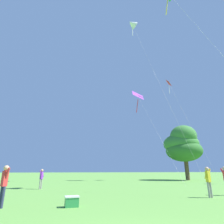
{
  "coord_description": "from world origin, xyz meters",
  "views": [
    {
      "loc": [
        -1.64,
        -2.8,
        1.46
      ],
      "look_at": [
        6.56,
        19.92,
        9.02
      ],
      "focal_mm": 30.27,
      "sensor_mm": 36.0,
      "label": 1
    }
  ],
  "objects_px": {
    "person_near_tree": "(4,182)",
    "person_in_red_shirt": "(208,179)",
    "kite_red_high": "(170,87)",
    "tree_left_oak": "(183,145)",
    "picnic_cooler": "(72,201)",
    "kite_white_distant": "(132,24)",
    "person_foreground_watcher": "(41,177)",
    "kite_purple_streamer": "(138,99)"
  },
  "relations": [
    {
      "from": "person_foreground_watcher",
      "to": "kite_red_high",
      "type": "bearing_deg",
      "value": 20.69
    },
    {
      "from": "tree_left_oak",
      "to": "kite_purple_streamer",
      "type": "bearing_deg",
      "value": 176.31
    },
    {
      "from": "kite_red_high",
      "to": "person_foreground_watcher",
      "type": "distance_m",
      "value": 26.38
    },
    {
      "from": "person_in_red_shirt",
      "to": "tree_left_oak",
      "type": "height_order",
      "value": "tree_left_oak"
    },
    {
      "from": "kite_white_distant",
      "to": "kite_red_high",
      "type": "distance_m",
      "value": 13.24
    },
    {
      "from": "kite_white_distant",
      "to": "picnic_cooler",
      "type": "xyz_separation_m",
      "value": [
        -11.38,
        -15.84,
        -26.41
      ]
    },
    {
      "from": "kite_white_distant",
      "to": "person_near_tree",
      "type": "xyz_separation_m",
      "value": [
        -14.18,
        -15.07,
        -25.61
      ]
    },
    {
      "from": "person_foreground_watcher",
      "to": "kite_purple_streamer",
      "type": "bearing_deg",
      "value": 32.34
    },
    {
      "from": "kite_purple_streamer",
      "to": "person_near_tree",
      "type": "relative_size",
      "value": 8.91
    },
    {
      "from": "person_near_tree",
      "to": "person_in_red_shirt",
      "type": "bearing_deg",
      "value": -2.77
    },
    {
      "from": "person_near_tree",
      "to": "tree_left_oak",
      "type": "bearing_deg",
      "value": 35.37
    },
    {
      "from": "picnic_cooler",
      "to": "person_in_red_shirt",
      "type": "bearing_deg",
      "value": 1.79
    },
    {
      "from": "kite_white_distant",
      "to": "tree_left_oak",
      "type": "relative_size",
      "value": 3.04
    },
    {
      "from": "person_foreground_watcher",
      "to": "person_near_tree",
      "type": "bearing_deg",
      "value": -100.3
    },
    {
      "from": "kite_red_high",
      "to": "tree_left_oak",
      "type": "distance_m",
      "value": 10.46
    },
    {
      "from": "kite_white_distant",
      "to": "tree_left_oak",
      "type": "bearing_deg",
      "value": 11.43
    },
    {
      "from": "kite_red_high",
      "to": "tree_left_oak",
      "type": "xyz_separation_m",
      "value": [
        2.18,
        1.0,
        -10.18
      ]
    },
    {
      "from": "kite_white_distant",
      "to": "person_foreground_watcher",
      "type": "relative_size",
      "value": 17.08
    },
    {
      "from": "person_in_red_shirt",
      "to": "kite_red_high",
      "type": "bearing_deg",
      "value": 56.08
    },
    {
      "from": "kite_white_distant",
      "to": "person_foreground_watcher",
      "type": "bearing_deg",
      "value": -152.13
    },
    {
      "from": "kite_purple_streamer",
      "to": "picnic_cooler",
      "type": "relative_size",
      "value": 25.21
    },
    {
      "from": "person_in_red_shirt",
      "to": "kite_purple_streamer",
      "type": "bearing_deg",
      "value": 73.57
    },
    {
      "from": "kite_white_distant",
      "to": "person_near_tree",
      "type": "relative_size",
      "value": 16.25
    },
    {
      "from": "person_foreground_watcher",
      "to": "person_in_red_shirt",
      "type": "bearing_deg",
      "value": -44.07
    },
    {
      "from": "kite_purple_streamer",
      "to": "kite_red_high",
      "type": "xyz_separation_m",
      "value": [
        5.81,
        -1.52,
        2.51
      ]
    },
    {
      "from": "person_near_tree",
      "to": "tree_left_oak",
      "type": "relative_size",
      "value": 0.19
    },
    {
      "from": "kite_purple_streamer",
      "to": "person_foreground_watcher",
      "type": "distance_m",
      "value": 21.22
    },
    {
      "from": "kite_purple_streamer",
      "to": "tree_left_oak",
      "type": "xyz_separation_m",
      "value": [
        7.99,
        -0.52,
        -7.67
      ]
    },
    {
      "from": "kite_white_distant",
      "to": "person_foreground_watcher",
      "type": "xyz_separation_m",
      "value": [
        -12.65,
        -6.69,
        -25.66
      ]
    },
    {
      "from": "kite_purple_streamer",
      "to": "tree_left_oak",
      "type": "relative_size",
      "value": 1.67
    },
    {
      "from": "kite_purple_streamer",
      "to": "person_near_tree",
      "type": "xyz_separation_m",
      "value": [
        -16.06,
        -17.59,
        -12.38
      ]
    },
    {
      "from": "kite_white_distant",
      "to": "kite_purple_streamer",
      "type": "bearing_deg",
      "value": 53.18
    },
    {
      "from": "person_near_tree",
      "to": "person_in_red_shirt",
      "type": "xyz_separation_m",
      "value": [
        10.72,
        -0.52,
        -0.0
      ]
    },
    {
      "from": "person_near_tree",
      "to": "tree_left_oak",
      "type": "xyz_separation_m",
      "value": [
        24.05,
        17.07,
        4.7
      ]
    },
    {
      "from": "kite_purple_streamer",
      "to": "kite_red_high",
      "type": "relative_size",
      "value": 0.86
    },
    {
      "from": "kite_red_high",
      "to": "person_in_red_shirt",
      "type": "bearing_deg",
      "value": -123.92
    },
    {
      "from": "kite_purple_streamer",
      "to": "picnic_cooler",
      "type": "xyz_separation_m",
      "value": [
        -13.26,
        -18.35,
        -13.17
      ]
    },
    {
      "from": "kite_white_distant",
      "to": "kite_red_high",
      "type": "height_order",
      "value": "kite_white_distant"
    },
    {
      "from": "kite_red_high",
      "to": "person_in_red_shirt",
      "type": "xyz_separation_m",
      "value": [
        -11.15,
        -16.59,
        -14.89
      ]
    },
    {
      "from": "person_near_tree",
      "to": "picnic_cooler",
      "type": "bearing_deg",
      "value": -15.32
    },
    {
      "from": "kite_red_high",
      "to": "kite_purple_streamer",
      "type": "bearing_deg",
      "value": 165.39
    },
    {
      "from": "kite_purple_streamer",
      "to": "person_in_red_shirt",
      "type": "bearing_deg",
      "value": -106.43
    }
  ]
}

